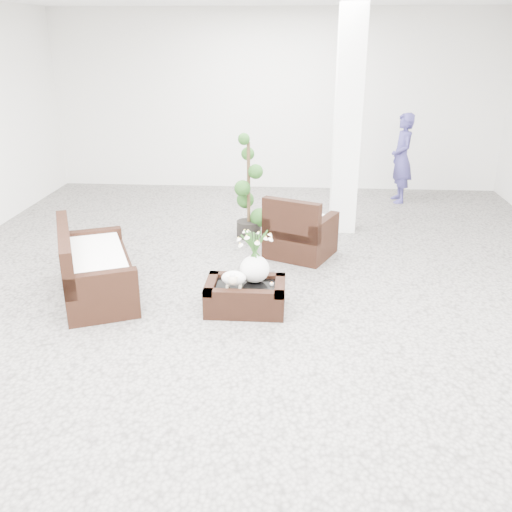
# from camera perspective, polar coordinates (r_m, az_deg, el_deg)

# --- Properties ---
(ground) EXTENTS (11.00, 11.00, 0.00)m
(ground) POSITION_cam_1_polar(r_m,az_deg,el_deg) (6.70, 0.06, -4.63)
(ground) COLOR gray
(ground) RESTS_ON ground
(column) EXTENTS (0.40, 0.40, 3.50)m
(column) POSITION_cam_1_polar(r_m,az_deg,el_deg) (8.92, 9.31, 13.45)
(column) COLOR white
(column) RESTS_ON ground
(coffee_table) EXTENTS (0.90, 0.60, 0.31)m
(coffee_table) POSITION_cam_1_polar(r_m,az_deg,el_deg) (6.44, -1.09, -4.22)
(coffee_table) COLOR black
(coffee_table) RESTS_ON ground
(sheep_figurine) EXTENTS (0.28, 0.23, 0.21)m
(sheep_figurine) POSITION_cam_1_polar(r_m,az_deg,el_deg) (6.25, -2.28, -2.42)
(sheep_figurine) COLOR white
(sheep_figurine) RESTS_ON coffee_table
(planter_narcissus) EXTENTS (0.44, 0.44, 0.80)m
(planter_narcissus) POSITION_cam_1_polar(r_m,az_deg,el_deg) (6.31, -0.14, 0.71)
(planter_narcissus) COLOR white
(planter_narcissus) RESTS_ON coffee_table
(tealight) EXTENTS (0.04, 0.04, 0.03)m
(tealight) POSITION_cam_1_polar(r_m,az_deg,el_deg) (6.37, 1.61, -2.83)
(tealight) COLOR white
(tealight) RESTS_ON coffee_table
(armchair) EXTENTS (1.10, 1.09, 0.90)m
(armchair) POSITION_cam_1_polar(r_m,az_deg,el_deg) (7.99, 4.61, 3.14)
(armchair) COLOR black
(armchair) RESTS_ON ground
(loveseat) EXTENTS (1.37, 1.81, 0.87)m
(loveseat) POSITION_cam_1_polar(r_m,az_deg,el_deg) (6.98, -16.00, -0.51)
(loveseat) COLOR black
(loveseat) RESTS_ON ground
(topiary) EXTENTS (0.43, 0.43, 1.60)m
(topiary) POSITION_cam_1_polar(r_m,az_deg,el_deg) (8.63, -0.76, 7.00)
(topiary) COLOR #1E4516
(topiary) RESTS_ON ground
(shopper) EXTENTS (0.46, 0.64, 1.66)m
(shopper) POSITION_cam_1_polar(r_m,az_deg,el_deg) (10.97, 14.64, 9.62)
(shopper) COLOR navy
(shopper) RESTS_ON ground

